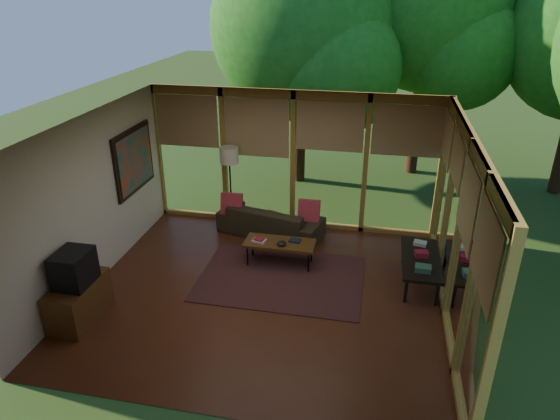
% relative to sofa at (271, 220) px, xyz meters
% --- Properties ---
extents(floor, '(5.50, 5.50, 0.00)m').
position_rel_sofa_xyz_m(floor, '(0.34, -2.00, -0.29)').
color(floor, '#562916').
rests_on(floor, ground).
extents(ceiling, '(5.50, 5.50, 0.00)m').
position_rel_sofa_xyz_m(ceiling, '(0.34, -2.00, 2.41)').
color(ceiling, silver).
rests_on(ceiling, ground).
extents(wall_left, '(0.04, 5.00, 2.70)m').
position_rel_sofa_xyz_m(wall_left, '(-2.41, -2.00, 1.06)').
color(wall_left, silver).
rests_on(wall_left, ground).
extents(wall_front, '(5.50, 0.04, 2.70)m').
position_rel_sofa_xyz_m(wall_front, '(0.34, -4.50, 1.06)').
color(wall_front, silver).
rests_on(wall_front, ground).
extents(window_wall_back, '(5.50, 0.12, 2.70)m').
position_rel_sofa_xyz_m(window_wall_back, '(0.34, 0.50, 1.06)').
color(window_wall_back, '#A57F33').
rests_on(window_wall_back, ground).
extents(window_wall_right, '(0.12, 5.00, 2.70)m').
position_rel_sofa_xyz_m(window_wall_right, '(3.09, -2.00, 1.06)').
color(window_wall_right, '#A57F33').
rests_on(window_wall_right, ground).
extents(tree_nw, '(4.04, 4.04, 5.55)m').
position_rel_sofa_xyz_m(tree_nw, '(0.06, 3.06, 3.23)').
color(tree_nw, '#371E14').
rests_on(tree_nw, ground).
extents(tree_ne, '(3.69, 3.69, 5.72)m').
position_rel_sofa_xyz_m(tree_ne, '(2.80, 4.21, 3.57)').
color(tree_ne, '#371E14').
rests_on(tree_ne, ground).
extents(rug, '(2.68, 1.90, 0.01)m').
position_rel_sofa_xyz_m(rug, '(0.52, -1.53, -0.28)').
color(rug, maroon).
rests_on(rug, floor).
extents(sofa, '(2.12, 1.23, 0.58)m').
position_rel_sofa_xyz_m(sofa, '(0.00, 0.00, 0.00)').
color(sofa, '#322919').
rests_on(sofa, floor).
extents(pillow_left, '(0.41, 0.22, 0.43)m').
position_rel_sofa_xyz_m(pillow_left, '(-0.75, -0.05, 0.29)').
color(pillow_left, maroon).
rests_on(pillow_left, sofa).
extents(pillow_right, '(0.40, 0.22, 0.42)m').
position_rel_sofa_xyz_m(pillow_right, '(0.75, -0.05, 0.29)').
color(pillow_right, maroon).
rests_on(pillow_right, sofa).
extents(ct_book_lower, '(0.25, 0.21, 0.03)m').
position_rel_sofa_xyz_m(ct_book_lower, '(0.05, -1.12, 0.15)').
color(ct_book_lower, beige).
rests_on(ct_book_lower, coffee_table).
extents(ct_book_upper, '(0.19, 0.16, 0.03)m').
position_rel_sofa_xyz_m(ct_book_upper, '(0.05, -1.12, 0.18)').
color(ct_book_upper, maroon).
rests_on(ct_book_upper, coffee_table).
extents(ct_book_side, '(0.21, 0.17, 0.03)m').
position_rel_sofa_xyz_m(ct_book_side, '(0.65, -0.99, 0.15)').
color(ct_book_side, black).
rests_on(ct_book_side, coffee_table).
extents(ct_bowl, '(0.16, 0.16, 0.07)m').
position_rel_sofa_xyz_m(ct_bowl, '(0.45, -1.17, 0.17)').
color(ct_bowl, black).
rests_on(ct_bowl, coffee_table).
extents(media_cabinet, '(0.50, 1.00, 0.60)m').
position_rel_sofa_xyz_m(media_cabinet, '(-2.13, -3.15, 0.01)').
color(media_cabinet, '#583518').
rests_on(media_cabinet, floor).
extents(television, '(0.45, 0.55, 0.50)m').
position_rel_sofa_xyz_m(television, '(-2.11, -3.15, 0.56)').
color(television, black).
rests_on(television, media_cabinet).
extents(console_book_a, '(0.25, 0.19, 0.09)m').
position_rel_sofa_xyz_m(console_book_a, '(2.74, -1.60, 0.21)').
color(console_book_a, '#37614C').
rests_on(console_book_a, side_console).
extents(console_book_b, '(0.23, 0.18, 0.09)m').
position_rel_sofa_xyz_m(console_book_b, '(2.74, -1.15, 0.21)').
color(console_book_b, maroon).
rests_on(console_book_b, side_console).
extents(console_book_c, '(0.24, 0.19, 0.06)m').
position_rel_sofa_xyz_m(console_book_c, '(2.74, -0.75, 0.19)').
color(console_book_c, beige).
rests_on(console_book_c, side_console).
extents(floor_lamp, '(0.36, 0.36, 1.65)m').
position_rel_sofa_xyz_m(floor_lamp, '(-0.83, 0.16, 1.11)').
color(floor_lamp, black).
rests_on(floor_lamp, floor).
extents(coffee_table, '(1.20, 0.50, 0.43)m').
position_rel_sofa_xyz_m(coffee_table, '(0.40, -1.07, 0.10)').
color(coffee_table, '#583518').
rests_on(coffee_table, floor).
extents(side_console, '(0.60, 1.40, 0.46)m').
position_rel_sofa_xyz_m(side_console, '(2.74, -1.20, 0.12)').
color(side_console, black).
rests_on(side_console, floor).
extents(wall_painting, '(0.06, 1.35, 1.15)m').
position_rel_sofa_xyz_m(wall_painting, '(-2.38, -0.60, 1.26)').
color(wall_painting, black).
rests_on(wall_painting, wall_left).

